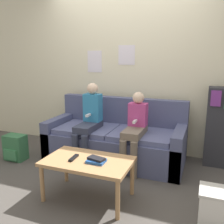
{
  "coord_description": "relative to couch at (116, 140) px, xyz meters",
  "views": [
    {
      "loc": [
        1.2,
        -2.7,
        1.48
      ],
      "look_at": [
        0.0,
        0.4,
        0.74
      ],
      "focal_mm": 40.0,
      "sensor_mm": 36.0,
      "label": 1
    }
  ],
  "objects": [
    {
      "name": "couch",
      "position": [
        0.0,
        0.0,
        0.0
      ],
      "size": [
        1.96,
        0.83,
        0.87
      ],
      "color": "#4C5175",
      "rests_on": "ground_plane"
    },
    {
      "name": "backpack",
      "position": [
        -1.35,
        -0.56,
        -0.1
      ],
      "size": [
        0.3,
        0.23,
        0.37
      ],
      "color": "#336B42",
      "rests_on": "ground_plane"
    },
    {
      "name": "wall_back",
      "position": [
        -0.0,
        0.5,
        1.01
      ],
      "size": [
        8.0,
        0.06,
        2.6
      ],
      "color": "beige",
      "rests_on": "ground_plane"
    },
    {
      "name": "book_stack",
      "position": [
        0.2,
        -1.1,
        0.17
      ],
      "size": [
        0.19,
        0.14,
        0.05
      ],
      "color": "#23519E",
      "rests_on": "coffee_table"
    },
    {
      "name": "tv_remote",
      "position": [
        -0.05,
        -1.11,
        0.16
      ],
      "size": [
        0.05,
        0.17,
        0.02
      ],
      "rotation": [
        0.0,
        0.0,
        0.05
      ],
      "color": "black",
      "rests_on": "coffee_table"
    },
    {
      "name": "person_left",
      "position": [
        -0.32,
        -0.2,
        0.33
      ],
      "size": [
        0.24,
        0.57,
        1.11
      ],
      "color": "#33384C",
      "rests_on": "ground_plane"
    },
    {
      "name": "storage_box",
      "position": [
        1.38,
        -1.04,
        -0.12
      ],
      "size": [
        0.38,
        0.28,
        0.32
      ],
      "color": "silver",
      "rests_on": "ground_plane"
    },
    {
      "name": "coffee_table",
      "position": [
        0.09,
        -1.08,
        0.1
      ],
      "size": [
        0.91,
        0.54,
        0.43
      ],
      "color": "#AD7F51",
      "rests_on": "ground_plane"
    },
    {
      "name": "person_right",
      "position": [
        0.35,
        -0.21,
        0.28
      ],
      "size": [
        0.24,
        0.57,
        1.02
      ],
      "color": "#756656",
      "rests_on": "ground_plane"
    },
    {
      "name": "ground_plane",
      "position": [
        0.0,
        -0.54,
        -0.29
      ],
      "size": [
        10.0,
        10.0,
        0.0
      ],
      "primitive_type": "plane",
      "color": "#4C4742"
    }
  ]
}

